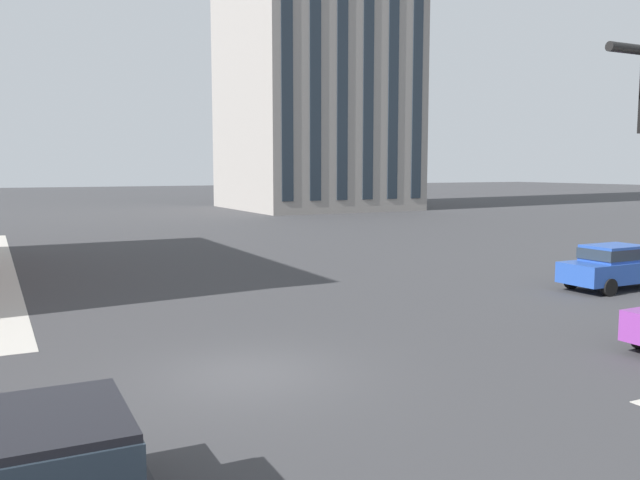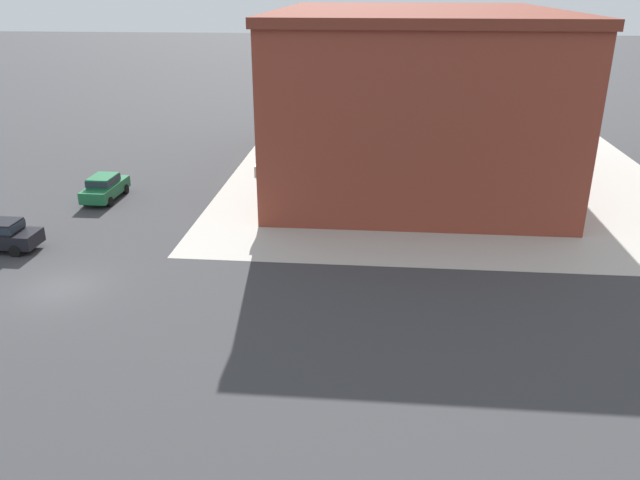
{
  "view_description": "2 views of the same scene",
  "coord_description": "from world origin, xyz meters",
  "views": [
    {
      "loc": [
        -4.94,
        -13.31,
        4.51
      ],
      "look_at": [
        3.46,
        3.32,
        2.49
      ],
      "focal_mm": 36.94,
      "sensor_mm": 36.0,
      "label": 1
    },
    {
      "loc": [
        25.95,
        14.96,
        13.69
      ],
      "look_at": [
        2.6,
        12.8,
        4.07
      ],
      "focal_mm": 35.56,
      "sensor_mm": 36.0,
      "label": 2
    }
  ],
  "objects": [
    {
      "name": "car_main_southbound_near",
      "position": [
        -13.16,
        -3.18,
        0.92
      ],
      "size": [
        4.42,
        1.92,
        1.68
      ],
      "color": "#1E6B3D",
      "rests_on": "ground"
    },
    {
      "name": "ground_plane",
      "position": [
        0.0,
        0.0,
        0.0
      ],
      "size": [
        320.0,
        320.0,
        0.0
      ],
      "primitive_type": "plane",
      "color": "#38383A"
    },
    {
      "name": "storefront_block_near_corner",
      "position": [
        -21.57,
        17.43,
        5.97
      ],
      "size": [
        25.65,
        19.32,
        11.91
      ],
      "color": "brown",
      "rests_on": "ground"
    },
    {
      "name": "sidewalk_far_corner",
      "position": [
        -20.0,
        20.0,
        0.0
      ],
      "size": [
        32.0,
        32.0,
        0.02
      ],
      "primitive_type": "cube",
      "color": "#B7B2A8",
      "rests_on": "ground"
    }
  ]
}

